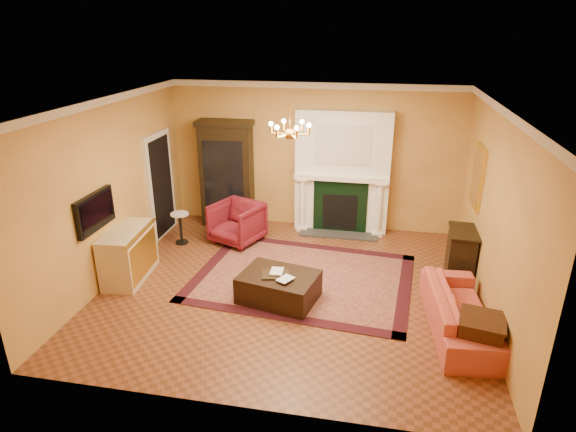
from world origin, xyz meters
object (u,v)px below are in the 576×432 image
(china_cabinet, at_px, (227,176))
(coral_sofa, at_px, (461,305))
(pedestal_table, at_px, (181,226))
(console_table, at_px, (461,255))
(commode, at_px, (129,254))
(end_table, at_px, (479,340))
(leather_ottoman, at_px, (279,287))
(wingback_armchair, at_px, (237,221))

(china_cabinet, bearing_deg, coral_sofa, -39.71)
(pedestal_table, bearing_deg, console_table, -4.32)
(pedestal_table, xyz_separation_m, commode, (-0.31, -1.48, 0.07))
(end_table, relative_size, leather_ottoman, 0.51)
(china_cabinet, distance_m, coral_sofa, 5.48)
(pedestal_table, relative_size, commode, 0.54)
(end_table, height_order, console_table, console_table)
(coral_sofa, xyz_separation_m, leather_ottoman, (-2.67, 0.31, -0.17))
(wingback_armchair, bearing_deg, leather_ottoman, -35.29)
(commode, distance_m, leather_ottoman, 2.66)
(commode, bearing_deg, pedestal_table, 73.34)
(pedestal_table, xyz_separation_m, coral_sofa, (4.99, -2.03, 0.03))
(china_cabinet, height_order, leather_ottoman, china_cabinet)
(china_cabinet, height_order, pedestal_table, china_cabinet)
(pedestal_table, distance_m, end_table, 5.79)
(commode, height_order, console_table, commode)
(commode, distance_m, coral_sofa, 5.33)
(wingback_armchair, bearing_deg, end_table, -13.33)
(china_cabinet, relative_size, pedestal_table, 3.39)
(wingback_armchair, xyz_separation_m, coral_sofa, (3.92, -2.30, -0.05))
(wingback_armchair, distance_m, console_table, 4.18)
(wingback_armchair, xyz_separation_m, commode, (-1.38, -1.75, -0.01))
(china_cabinet, bearing_deg, leather_ottoman, -62.85)
(coral_sofa, bearing_deg, leather_ottoman, 78.38)
(commode, bearing_deg, leather_ottoman, -9.99)
(pedestal_table, distance_m, console_table, 5.21)
(china_cabinet, distance_m, pedestal_table, 1.51)
(china_cabinet, bearing_deg, commode, -112.36)
(pedestal_table, distance_m, commode, 1.51)
(wingback_armchair, relative_size, commode, 0.76)
(commode, bearing_deg, end_table, -17.03)
(pedestal_table, bearing_deg, leather_ottoman, -36.42)
(leather_ottoman, bearing_deg, pedestal_table, 156.01)
(leather_ottoman, bearing_deg, coral_sofa, 5.78)
(wingback_armchair, height_order, coral_sofa, wingback_armchair)
(console_table, height_order, leather_ottoman, console_table)
(wingback_armchair, xyz_separation_m, end_table, (4.07, -2.93, -0.15))
(china_cabinet, bearing_deg, wingback_armchair, -66.88)
(wingback_armchair, xyz_separation_m, console_table, (4.13, -0.66, -0.03))
(china_cabinet, height_order, console_table, china_cabinet)
(china_cabinet, xyz_separation_m, pedestal_table, (-0.61, -1.20, -0.70))
(end_table, bearing_deg, pedestal_table, 152.65)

